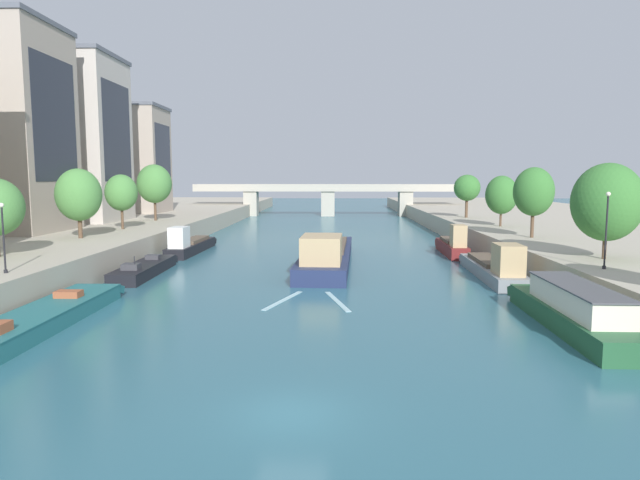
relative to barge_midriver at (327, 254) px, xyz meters
name	(u,v)px	position (x,y,z in m)	size (l,w,h in m)	color
ground_plane	(292,414)	(-0.74, -32.66, -1.05)	(400.00, 400.00, 0.00)	#2D6070
quay_left	(69,229)	(-35.20, 22.34, 0.19)	(36.00, 170.00, 2.48)	#B2A893
quay_right	(585,230)	(33.73, 22.34, 0.19)	(36.00, 170.00, 2.48)	#B2A893
barge_midriver	(327,254)	(0.00, 0.00, 0.00)	(5.34, 24.67, 3.52)	#1E284C
wake_behind_barge	(310,301)	(-0.89, -15.01, -1.03)	(5.59, 6.02, 0.03)	#A0CCD6
moored_boat_left_far	(42,318)	(-15.31, -21.84, -0.53)	(3.06, 16.14, 2.08)	#23666B
moored_boat_left_upstream	(145,268)	(-15.28, -5.37, -0.53)	(2.58, 11.96, 2.07)	black
moored_boat_left_near	(190,245)	(-14.98, 8.03, -0.13)	(2.60, 13.31, 3.18)	black
moored_boat_right_second	(572,309)	(13.61, -21.35, 0.01)	(2.88, 14.04, 2.52)	#235633
moored_boat_right_upstream	(494,267)	(13.67, -6.40, -0.11)	(2.91, 14.68, 3.27)	gray
moored_boat_right_far	(452,245)	(13.21, 7.40, -0.04)	(2.14, 11.05, 3.46)	maroon
tree_left_third	(79,195)	(-23.19, 0.02, 5.50)	(4.16, 4.16, 6.51)	brown
tree_left_distant	(121,193)	(-22.71, 9.12, 5.45)	(3.49, 3.49, 6.02)	brown
tree_left_end_of_row	(154,184)	(-23.07, 21.45, 6.28)	(4.49, 4.49, 7.39)	brown
tree_right_second	(607,202)	(19.63, -12.14, 5.41)	(4.75, 4.75, 6.69)	brown
tree_right_far	(534,192)	(19.48, 1.71, 5.78)	(3.74, 3.74, 6.65)	brown
tree_right_past_mid	(501,195)	(20.14, 13.94, 5.09)	(3.67, 3.67, 5.90)	brown
tree_right_third	(467,188)	(19.46, 28.00, 5.64)	(3.67, 3.67, 6.08)	brown
lamppost_left_bank	(3,235)	(-18.93, -18.94, 3.75)	(0.28, 0.28, 4.20)	black
lamppost_right_bank	(606,227)	(17.56, -16.48, 4.07)	(0.28, 0.28, 4.81)	black
building_left_tall	(4,128)	(-33.57, 6.23, 12.24)	(11.12, 11.33, 21.58)	#A89989
building_left_middle	(71,139)	(-33.57, 20.63, 12.10)	(12.68, 11.36, 21.30)	#BCB2A8
building_left_corner	(125,159)	(-33.57, 38.91, 10.05)	(13.08, 9.91, 17.20)	#A89989
bridge_far	(328,196)	(-0.74, 66.81, 3.19)	(56.93, 4.40, 6.73)	#ADA899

